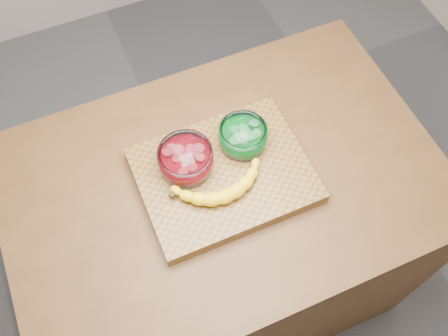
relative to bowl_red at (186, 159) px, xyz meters
name	(u,v)px	position (x,y,z in m)	size (l,w,h in m)	color
ground	(224,277)	(0.08, -0.06, -0.97)	(3.50, 3.50, 0.00)	#4E4F53
counter	(224,239)	(0.08, -0.06, -0.52)	(1.20, 0.80, 0.90)	#523218
cutting_board	(224,175)	(0.08, -0.06, -0.05)	(0.45, 0.35, 0.04)	brown
bowl_red	(186,159)	(0.00, 0.00, 0.00)	(0.15, 0.15, 0.07)	white
bowl_green	(243,136)	(0.17, 0.01, 0.00)	(0.13, 0.13, 0.06)	white
banana	(221,186)	(0.06, -0.10, -0.01)	(0.28, 0.13, 0.04)	yellow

